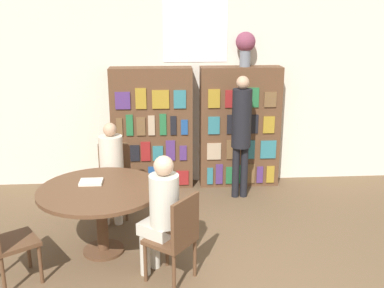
{
  "coord_description": "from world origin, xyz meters",
  "views": [
    {
      "loc": [
        -0.48,
        -2.96,
        2.52
      ],
      "look_at": [
        -0.15,
        1.91,
        1.05
      ],
      "focal_mm": 42.0,
      "sensor_mm": 36.0,
      "label": 1
    }
  ],
  "objects_px": {
    "chair_near_camera": "(4,237)",
    "seated_reader_right": "(161,209)",
    "reading_table": "(100,198)",
    "chair_far_side": "(177,235)",
    "bookshelf_left": "(152,129)",
    "librarian_standing": "(241,126)",
    "bookshelf_right": "(240,127)",
    "flower_vase": "(245,45)",
    "chair_left_side": "(114,176)",
    "seated_reader_left": "(111,165)"
  },
  "relations": [
    {
      "from": "bookshelf_right",
      "to": "librarian_standing",
      "type": "bearing_deg",
      "value": -97.23
    },
    {
      "from": "bookshelf_left",
      "to": "librarian_standing",
      "type": "height_order",
      "value": "bookshelf_left"
    },
    {
      "from": "chair_far_side",
      "to": "bookshelf_right",
      "type": "bearing_deg",
      "value": 16.22
    },
    {
      "from": "chair_near_camera",
      "to": "seated_reader_right",
      "type": "bearing_deg",
      "value": 58.1
    },
    {
      "from": "reading_table",
      "to": "chair_near_camera",
      "type": "relative_size",
      "value": 1.45
    },
    {
      "from": "bookshelf_left",
      "to": "reading_table",
      "type": "relative_size",
      "value": 1.35
    },
    {
      "from": "flower_vase",
      "to": "seated_reader_right",
      "type": "distance_m",
      "value": 2.98
    },
    {
      "from": "bookshelf_left",
      "to": "seated_reader_right",
      "type": "bearing_deg",
      "value": -87.01
    },
    {
      "from": "bookshelf_left",
      "to": "seated_reader_right",
      "type": "xyz_separation_m",
      "value": [
        0.12,
        -2.38,
        -0.16
      ]
    },
    {
      "from": "chair_far_side",
      "to": "seated_reader_left",
      "type": "bearing_deg",
      "value": 65.88
    },
    {
      "from": "reading_table",
      "to": "chair_far_side",
      "type": "distance_m",
      "value": 0.99
    },
    {
      "from": "flower_vase",
      "to": "reading_table",
      "type": "distance_m",
      "value": 2.99
    },
    {
      "from": "seated_reader_left",
      "to": "librarian_standing",
      "type": "bearing_deg",
      "value": -158.89
    },
    {
      "from": "chair_near_camera",
      "to": "chair_far_side",
      "type": "bearing_deg",
      "value": 54.0
    },
    {
      "from": "reading_table",
      "to": "chair_left_side",
      "type": "height_order",
      "value": "chair_left_side"
    },
    {
      "from": "librarian_standing",
      "to": "seated_reader_right",
      "type": "bearing_deg",
      "value": -119.9
    },
    {
      "from": "chair_far_side",
      "to": "chair_left_side",
      "type": "bearing_deg",
      "value": 63.0
    },
    {
      "from": "chair_near_camera",
      "to": "librarian_standing",
      "type": "bearing_deg",
      "value": 93.51
    },
    {
      "from": "chair_left_side",
      "to": "chair_far_side",
      "type": "distance_m",
      "value": 1.76
    },
    {
      "from": "chair_near_camera",
      "to": "librarian_standing",
      "type": "xyz_separation_m",
      "value": [
        2.54,
        1.93,
        0.52
      ]
    },
    {
      "from": "flower_vase",
      "to": "chair_far_side",
      "type": "bearing_deg",
      "value": -112.9
    },
    {
      "from": "chair_near_camera",
      "to": "chair_left_side",
      "type": "relative_size",
      "value": 1.0
    },
    {
      "from": "bookshelf_right",
      "to": "librarian_standing",
      "type": "xyz_separation_m",
      "value": [
        -0.06,
        -0.5,
        0.14
      ]
    },
    {
      "from": "chair_left_side",
      "to": "seated_reader_right",
      "type": "bearing_deg",
      "value": 114.12
    },
    {
      "from": "chair_left_side",
      "to": "chair_far_side",
      "type": "relative_size",
      "value": 1.0
    },
    {
      "from": "reading_table",
      "to": "chair_near_camera",
      "type": "height_order",
      "value": "chair_near_camera"
    },
    {
      "from": "chair_near_camera",
      "to": "chair_left_side",
      "type": "bearing_deg",
      "value": 117.0
    },
    {
      "from": "chair_left_side",
      "to": "flower_vase",
      "type": "bearing_deg",
      "value": -150.97
    },
    {
      "from": "bookshelf_left",
      "to": "seated_reader_left",
      "type": "distance_m",
      "value": 1.19
    },
    {
      "from": "flower_vase",
      "to": "librarian_standing",
      "type": "distance_m",
      "value": 1.15
    },
    {
      "from": "chair_near_camera",
      "to": "seated_reader_right",
      "type": "distance_m",
      "value": 1.47
    },
    {
      "from": "chair_far_side",
      "to": "librarian_standing",
      "type": "height_order",
      "value": "librarian_standing"
    },
    {
      "from": "reading_table",
      "to": "seated_reader_right",
      "type": "xyz_separation_m",
      "value": [
        0.63,
        -0.5,
        0.09
      ]
    },
    {
      "from": "bookshelf_left",
      "to": "librarian_standing",
      "type": "bearing_deg",
      "value": -22.49
    },
    {
      "from": "seated_reader_left",
      "to": "chair_far_side",
      "type": "bearing_deg",
      "value": 119.88
    },
    {
      "from": "flower_vase",
      "to": "reading_table",
      "type": "height_order",
      "value": "flower_vase"
    },
    {
      "from": "chair_far_side",
      "to": "seated_reader_right",
      "type": "bearing_deg",
      "value": 90.0
    },
    {
      "from": "bookshelf_left",
      "to": "flower_vase",
      "type": "bearing_deg",
      "value": 0.21
    },
    {
      "from": "chair_near_camera",
      "to": "chair_far_side",
      "type": "xyz_separation_m",
      "value": [
        1.59,
        -0.06,
        0.0
      ]
    },
    {
      "from": "bookshelf_right",
      "to": "chair_near_camera",
      "type": "relative_size",
      "value": 1.96
    },
    {
      "from": "flower_vase",
      "to": "chair_near_camera",
      "type": "relative_size",
      "value": 0.54
    },
    {
      "from": "flower_vase",
      "to": "chair_far_side",
      "type": "distance_m",
      "value": 3.12
    },
    {
      "from": "bookshelf_right",
      "to": "librarian_standing",
      "type": "relative_size",
      "value": 1.03
    },
    {
      "from": "chair_near_camera",
      "to": "flower_vase",
      "type": "bearing_deg",
      "value": 98.84
    },
    {
      "from": "seated_reader_right",
      "to": "librarian_standing",
      "type": "relative_size",
      "value": 0.74
    },
    {
      "from": "flower_vase",
      "to": "chair_near_camera",
      "type": "bearing_deg",
      "value": -137.38
    },
    {
      "from": "bookshelf_right",
      "to": "chair_left_side",
      "type": "xyz_separation_m",
      "value": [
        -1.74,
        -0.9,
        -0.37
      ]
    },
    {
      "from": "seated_reader_left",
      "to": "bookshelf_right",
      "type": "bearing_deg",
      "value": -146.16
    },
    {
      "from": "chair_far_side",
      "to": "seated_reader_left",
      "type": "xyz_separation_m",
      "value": [
        -0.74,
        1.42,
        0.21
      ]
    },
    {
      "from": "flower_vase",
      "to": "chair_left_side",
      "type": "xyz_separation_m",
      "value": [
        -1.79,
        -0.91,
        -1.55
      ]
    }
  ]
}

